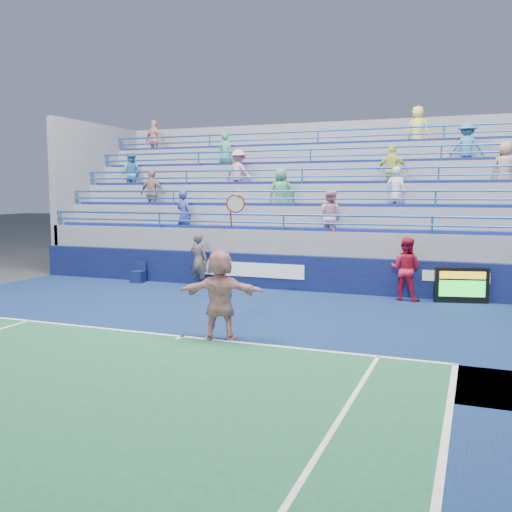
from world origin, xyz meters
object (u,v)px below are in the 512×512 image
at_px(judge_chair, 138,276).
at_px(tennis_player, 220,295).
at_px(ball_girl, 406,269).
at_px(serve_speed_board, 461,285).
at_px(line_judge, 199,260).

relative_size(judge_chair, tennis_player, 0.24).
distance_m(judge_chair, ball_girl, 8.86).
distance_m(serve_speed_board, ball_girl, 1.56).
xyz_separation_m(serve_speed_board, line_judge, (-7.95, -0.28, 0.38)).
bearing_deg(line_judge, tennis_player, 127.70).
bearing_deg(tennis_player, judge_chair, 134.59).
relative_size(tennis_player, line_judge, 1.70).
xyz_separation_m(serve_speed_board, ball_girl, (-1.50, -0.15, 0.40)).
relative_size(serve_speed_board, tennis_player, 0.48).
bearing_deg(line_judge, serve_speed_board, -171.10).
xyz_separation_m(judge_chair, line_judge, (2.38, -0.16, 0.65)).
distance_m(tennis_player, line_judge, 6.65).
bearing_deg(ball_girl, judge_chair, 10.19).
height_order(serve_speed_board, tennis_player, tennis_player).
height_order(tennis_player, ball_girl, tennis_player).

